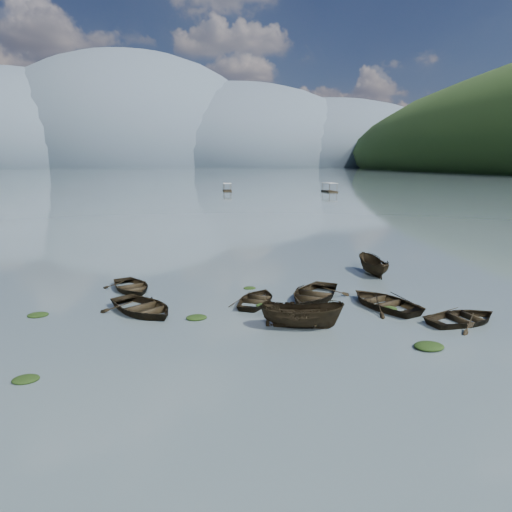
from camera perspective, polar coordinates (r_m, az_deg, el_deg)
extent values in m
plane|color=#506064|center=(20.24, 6.87, -12.36)|extent=(2400.00, 2400.00, 0.00)
ellipsoid|color=#475666|center=(952.09, -27.27, 9.87)|extent=(520.00, 520.00, 280.00)
ellipsoid|color=#475666|center=(919.15, -15.00, 10.73)|extent=(520.00, 520.00, 340.00)
ellipsoid|color=#475666|center=(929.10, -2.37, 11.12)|extent=(520.00, 520.00, 260.00)
ellipsoid|color=#475666|center=(973.73, 8.35, 11.03)|extent=(520.00, 520.00, 220.00)
imported|color=black|center=(26.35, -13.99, -6.85)|extent=(5.60, 5.99, 1.01)
imported|color=black|center=(27.29, 0.13, -5.85)|extent=(4.38, 4.81, 0.82)
imported|color=black|center=(23.44, 5.71, -8.90)|extent=(4.46, 2.82, 1.61)
imported|color=black|center=(27.60, 15.66, -6.10)|extent=(4.77, 5.64, 1.00)
imported|color=black|center=(26.39, 24.49, -7.56)|extent=(4.70, 3.74, 0.87)
imported|color=black|center=(31.01, -15.32, -4.13)|extent=(4.37, 5.09, 0.89)
imported|color=black|center=(28.22, 7.20, -5.35)|extent=(5.99, 6.27, 1.06)
imported|color=black|center=(35.22, 14.32, -2.20)|extent=(1.74, 4.08, 1.54)
ellipsoid|color=black|center=(20.15, -26.82, -13.71)|extent=(1.02, 0.83, 0.22)
ellipsoid|color=black|center=(24.80, -7.45, -7.78)|extent=(1.13, 0.90, 0.25)
ellipsoid|color=black|center=(22.33, 20.80, -10.71)|extent=(1.37, 1.10, 0.30)
ellipsoid|color=black|center=(26.70, 0.92, -6.26)|extent=(0.85, 0.72, 0.19)
ellipsoid|color=black|center=(27.07, 16.09, -6.47)|extent=(1.15, 0.91, 0.24)
ellipsoid|color=black|center=(27.70, -25.60, -6.77)|extent=(1.10, 0.89, 0.23)
ellipsoid|color=black|center=(30.29, -0.81, -4.08)|extent=(0.83, 0.69, 0.17)
ellipsoid|color=black|center=(29.23, 6.54, -4.74)|extent=(1.11, 0.89, 0.24)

